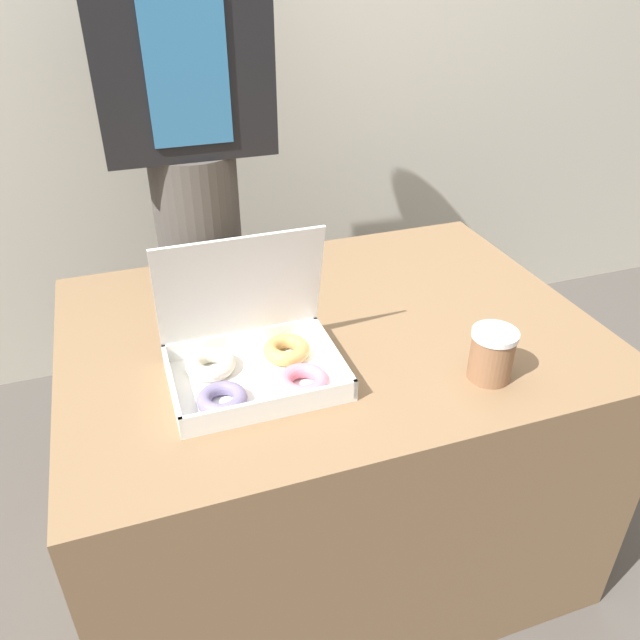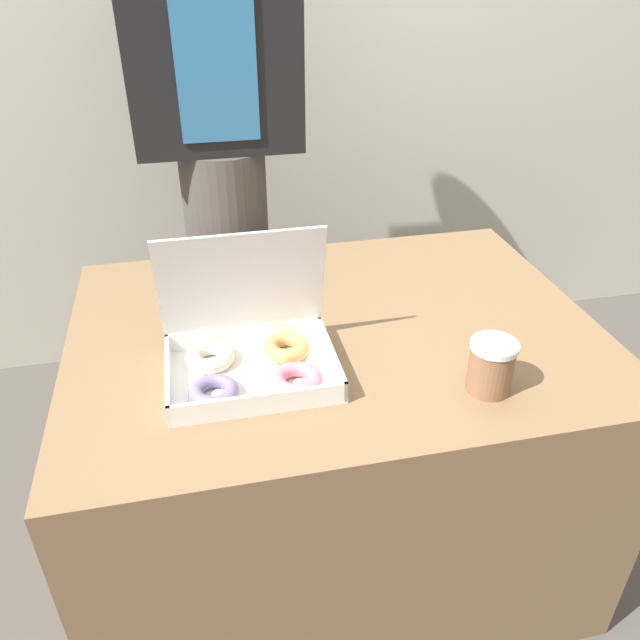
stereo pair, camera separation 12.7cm
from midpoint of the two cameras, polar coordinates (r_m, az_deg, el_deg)
name	(u,v)px [view 2 (the right image)]	position (r m, az deg, el deg)	size (l,w,h in m)	color
ground_plane	(332,534)	(1.90, 3.10, -19.05)	(14.00, 14.00, 0.00)	#4C4742
table	(333,442)	(1.64, 3.47, -11.17)	(1.19, 0.88, 0.71)	brown
donut_box	(251,353)	(1.25, -3.46, -3.10)	(0.34, 0.25, 0.29)	white
coffee_cup	(491,366)	(1.26, 18.20, -4.12)	(0.09, 0.09, 0.11)	#8C6042
person_customer	(220,138)	(1.86, -7.15, 16.13)	(0.46, 0.25, 1.80)	#4C4742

